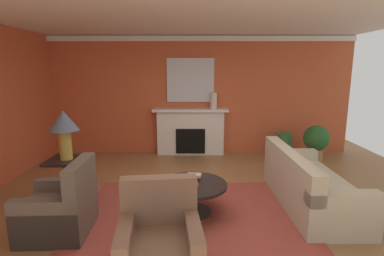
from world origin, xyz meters
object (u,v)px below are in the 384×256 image
(coffee_table, at_px, (193,191))
(vase_tall_corner, at_px, (285,145))
(mantel_mirror, at_px, (192,80))
(armchair_near_window, at_px, (62,210))
(side_table, at_px, (70,177))
(fireplace, at_px, (192,133))
(table_lamp, at_px, (65,125))
(vase_mantel_right, at_px, (215,101))
(potted_plant, at_px, (317,141))
(armchair_facing_fireplace, at_px, (161,248))
(sofa, at_px, (309,187))

(coffee_table, distance_m, vase_tall_corner, 3.50)
(mantel_mirror, distance_m, armchair_near_window, 4.33)
(mantel_mirror, height_order, side_table, mantel_mirror)
(side_table, bearing_deg, fireplace, 55.12)
(table_lamp, relative_size, vase_mantel_right, 1.92)
(armchair_near_window, distance_m, potted_plant, 5.31)
(vase_mantel_right, xyz_separation_m, potted_plant, (2.24, -0.61, -0.82))
(table_lamp, bearing_deg, fireplace, 55.12)
(armchair_near_window, height_order, armchair_facing_fireplace, same)
(armchair_near_window, distance_m, side_table, 0.95)
(vase_mantel_right, bearing_deg, side_table, -132.53)
(sofa, height_order, coffee_table, sofa)
(armchair_facing_fireplace, bearing_deg, fireplace, 86.34)
(armchair_facing_fireplace, bearing_deg, table_lamp, 133.05)
(armchair_near_window, relative_size, vase_tall_corner, 1.61)
(mantel_mirror, distance_m, armchair_facing_fireplace, 4.78)
(mantel_mirror, height_order, armchair_facing_fireplace, mantel_mirror)
(mantel_mirror, xyz_separation_m, side_table, (-1.88, -2.82, -1.39))
(armchair_near_window, bearing_deg, table_lamp, 106.03)
(mantel_mirror, xyz_separation_m, coffee_table, (0.04, -3.19, -1.45))
(armchair_facing_fireplace, xyz_separation_m, vase_tall_corner, (2.47, 4.12, -0.01))
(fireplace, bearing_deg, sofa, -57.44)
(coffee_table, bearing_deg, sofa, 7.92)
(mantel_mirror, relative_size, sofa, 0.53)
(mantel_mirror, xyz_separation_m, vase_mantel_right, (0.55, -0.17, -0.47))
(vase_tall_corner, bearing_deg, potted_plant, -30.97)
(potted_plant, bearing_deg, table_lamp, -156.38)
(side_table, distance_m, vase_tall_corner, 4.73)
(sofa, distance_m, potted_plant, 2.38)
(armchair_near_window, height_order, vase_mantel_right, vase_mantel_right)
(fireplace, xyz_separation_m, armchair_near_window, (-1.62, -3.61, -0.23))
(coffee_table, height_order, potted_plant, potted_plant)
(mantel_mirror, height_order, vase_mantel_right, mantel_mirror)
(armchair_near_window, distance_m, table_lamp, 1.31)
(mantel_mirror, bearing_deg, sofa, -58.52)
(coffee_table, xyz_separation_m, side_table, (-1.93, 0.36, 0.06))
(potted_plant, bearing_deg, vase_tall_corner, 149.03)
(vase_tall_corner, bearing_deg, fireplace, 172.22)
(mantel_mirror, relative_size, table_lamp, 1.50)
(mantel_mirror, bearing_deg, potted_plant, -15.62)
(armchair_near_window, xyz_separation_m, table_lamp, (-0.26, 0.90, 0.92))
(table_lamp, xyz_separation_m, vase_mantel_right, (2.43, 2.65, 0.09))
(fireplace, relative_size, sofa, 0.85)
(coffee_table, relative_size, side_table, 1.43)
(armchair_near_window, xyz_separation_m, potted_plant, (4.41, 2.95, 0.19))
(sofa, distance_m, coffee_table, 1.78)
(table_lamp, bearing_deg, coffee_table, -10.66)
(mantel_mirror, distance_m, side_table, 3.67)
(vase_tall_corner, bearing_deg, side_table, -149.46)
(vase_mantel_right, bearing_deg, armchair_near_window, -121.43)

